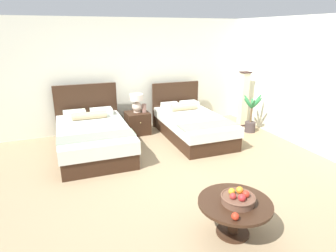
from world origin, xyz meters
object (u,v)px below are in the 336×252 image
coffee_table (234,209)px  bed_near_corner (192,125)px  potted_palm (251,119)px  fruit_bowl (238,198)px  vase (144,108)px  floor_lamp_corner (243,99)px  loose_apple (235,216)px  table_lamp (137,102)px  nightstand (138,123)px  bed_near_window (93,137)px

coffee_table → bed_near_corner: bearing=72.4°
potted_palm → fruit_bowl: bearing=-129.2°
vase → fruit_bowl: bearing=-91.1°
vase → floor_lamp_corner: bearing=-8.0°
loose_apple → table_lamp: bearing=88.3°
table_lamp → coffee_table: table_lamp is taller
nightstand → loose_apple: bearing=-91.7°
coffee_table → floor_lamp_corner: size_ratio=0.63×
vase → bed_near_window: bearing=-153.0°
coffee_table → potted_palm: size_ratio=0.95×
fruit_bowl → loose_apple: 0.32m
bed_near_corner → fruit_bowl: bed_near_corner is taller
loose_apple → floor_lamp_corner: bearing=53.6°
bed_near_corner → coffee_table: bearing=-107.6°
fruit_bowl → potted_palm: 3.80m
loose_apple → potted_palm: potted_palm is taller
vase → coffee_table: 3.76m
bed_near_corner → bed_near_window: bearing=180.0°
table_lamp → coffee_table: 3.83m
bed_near_corner → nightstand: bearing=147.3°
nightstand → fruit_bowl: size_ratio=1.32×
bed_near_corner → table_lamp: size_ratio=5.17×
table_lamp → potted_palm: table_lamp is taller
table_lamp → coffee_table: size_ratio=0.50×
vase → coffee_table: size_ratio=0.23×
fruit_bowl → floor_lamp_corner: floor_lamp_corner is taller
bed_near_corner → coffee_table: bed_near_corner is taller
bed_near_window → nightstand: (1.09, 0.68, -0.05)m
vase → fruit_bowl: (-0.07, -3.78, -0.11)m
floor_lamp_corner → vase: bearing=172.0°
coffee_table → fruit_bowl: size_ratio=2.18×
bed_near_corner → table_lamp: bearing=146.6°
loose_apple → potted_palm: bearing=50.7°
bed_near_window → loose_apple: 3.53m
nightstand → table_lamp: (0.00, 0.02, 0.50)m
bed_near_window → table_lamp: bed_near_window is taller
fruit_bowl → floor_lamp_corner: bearing=53.8°
nightstand → floor_lamp_corner: floor_lamp_corner is taller
fruit_bowl → loose_apple: bearing=-129.6°
fruit_bowl → vase: bearing=88.9°
bed_near_corner → vase: bed_near_corner is taller
bed_near_window → bed_near_corner: (2.15, -0.00, -0.02)m
bed_near_window → coffee_table: bearing=-69.5°
fruit_bowl → loose_apple: size_ratio=4.77×
bed_near_window → nightstand: 1.29m
bed_near_corner → nightstand: 1.25m
vase → coffee_table: bearing=-91.3°
loose_apple → coffee_table: bearing=55.6°
nightstand → table_lamp: table_lamp is taller
potted_palm → loose_apple: bearing=-129.3°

